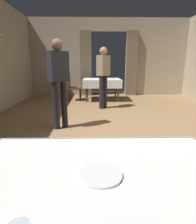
# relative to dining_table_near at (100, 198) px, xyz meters

# --- Properties ---
(ground) EXTENTS (10.08, 10.08, 0.00)m
(ground) POSITION_rel_dining_table_near_xyz_m (0.57, 2.82, -0.67)
(ground) COLOR olive
(wall_back) EXTENTS (6.40, 0.27, 3.00)m
(wall_back) POSITION_rel_dining_table_near_xyz_m (0.57, 7.00, 0.85)
(wall_back) COLOR tan
(wall_back) RESTS_ON ground
(dining_table_near) EXTENTS (1.42, 1.06, 0.75)m
(dining_table_near) POSITION_rel_dining_table_near_xyz_m (0.00, 0.00, 0.00)
(dining_table_near) COLOR #4C3D2D
(dining_table_near) RESTS_ON ground
(dining_table_mid) EXTENTS (1.32, 1.05, 0.75)m
(dining_table_mid) POSITION_rel_dining_table_near_xyz_m (0.25, 5.87, -0.01)
(dining_table_mid) COLOR #4C3D2D
(dining_table_mid) RESTS_ON ground
(chair_mid_left) EXTENTS (0.44, 0.44, 0.93)m
(chair_mid_left) POSITION_rel_dining_table_near_xyz_m (-0.80, 5.79, -0.15)
(chair_mid_left) COLOR black
(chair_mid_left) RESTS_ON ground
(plate_near_a) EXTENTS (0.21, 0.21, 0.01)m
(plate_near_a) POSITION_rel_dining_table_near_xyz_m (0.01, 0.05, 0.09)
(plate_near_a) COLOR white
(plate_near_a) RESTS_ON dining_table_near
(plate_mid_a) EXTENTS (0.20, 0.20, 0.01)m
(plate_mid_a) POSITION_rel_dining_table_near_xyz_m (-0.19, 6.18, 0.09)
(plate_mid_a) COLOR white
(plate_mid_a) RESTS_ON dining_table_mid
(plate_mid_b) EXTENTS (0.19, 0.19, 0.01)m
(plate_mid_b) POSITION_rel_dining_table_near_xyz_m (0.60, 6.06, 0.09)
(plate_mid_b) COLOR white
(plate_mid_b) RESTS_ON dining_table_mid
(person_waiter_by_doorway) EXTENTS (0.40, 0.42, 1.72)m
(person_waiter_by_doorway) POSITION_rel_dining_table_near_xyz_m (0.24, 4.56, 0.36)
(person_waiter_by_doorway) COLOR black
(person_waiter_by_doorway) RESTS_ON ground
(person_diner_standing_aside) EXTENTS (0.42, 0.39, 1.72)m
(person_diner_standing_aside) POSITION_rel_dining_table_near_xyz_m (-0.71, 2.86, 0.36)
(person_diner_standing_aside) COLOR black
(person_diner_standing_aside) RESTS_ON ground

